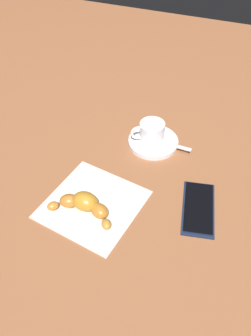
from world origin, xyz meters
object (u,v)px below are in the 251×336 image
Objects in this scene: saucer at (153,142)px; napkin at (93,204)px; cell_phone at (199,208)px; croissant at (84,204)px; sugar_packet at (150,146)px; teaspoon at (154,140)px; espresso_cup at (151,131)px.

saucer is 0.65× the size of napkin.
croissant is at bearing 111.29° from cell_phone.
sugar_packet is 0.34× the size of napkin.
sugar_packet is at bearing -16.37° from napkin.
sugar_packet is (-0.02, 0.00, 0.00)m from teaspoon.
napkin is (-0.20, 0.06, -0.01)m from sugar_packet.
cell_phone is at bearing -68.71° from croissant.
croissant is at bearing 164.22° from saucer.
croissant is 0.99× the size of cell_phone.
espresso_cup is 0.04m from sugar_packet.
sugar_packet is at bearing 47.56° from cell_phone.
teaspoon is 0.75× the size of napkin.
croissant is (-0.22, 0.07, 0.01)m from sugar_packet.
teaspoon is at bearing -112.05° from espresso_cup.
saucer is at bearing 42.49° from cell_phone.
sugar_packet is at bearing 178.21° from saucer.
saucer is at bearing 51.20° from teaspoon.
teaspoon is at bearing -128.80° from saucer.
croissant reaches higher than sugar_packet.
saucer is 0.22m from cell_phone.
croissant is 0.24m from cell_phone.
teaspoon is (-0.00, -0.00, 0.01)m from saucer.
sugar_packet reaches higher than saucer.
saucer is at bearing 77.04° from sugar_packet.
espresso_cup is 0.44× the size of napkin.
espresso_cup reaches higher than teaspoon.
napkin is at bearing -117.54° from sugar_packet.
teaspoon is at bearing 70.39° from sugar_packet.
espresso_cup reaches higher than saucer.
saucer is 0.03m from sugar_packet.
sugar_packet is (-0.03, 0.00, 0.01)m from saucer.
teaspoon is at bearing -16.49° from croissant.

